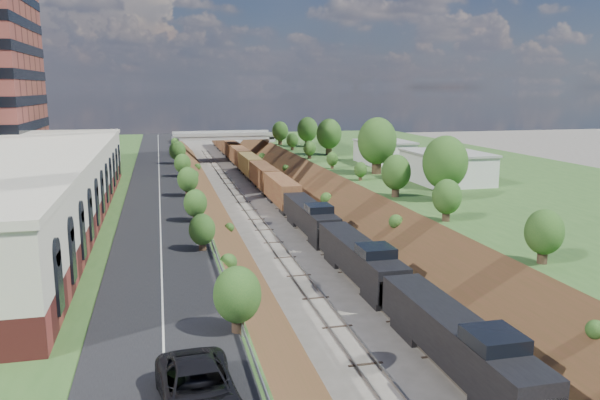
{
  "coord_description": "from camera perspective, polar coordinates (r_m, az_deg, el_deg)",
  "views": [
    {
      "loc": [
        -15.25,
        -21.68,
        18.04
      ],
      "look_at": [
        -0.63,
        39.0,
        6.0
      ],
      "focal_mm": 35.0,
      "sensor_mm": 36.0,
      "label": 1
    }
  ],
  "objects": [
    {
      "name": "platform_left",
      "position": [
        85.02,
        -25.35,
        -0.68
      ],
      "size": [
        44.0,
        180.0,
        5.0
      ],
      "primitive_type": "cube",
      "color": "#366027",
      "rests_on": "ground"
    },
    {
      "name": "platform_right",
      "position": [
        96.13,
        16.79,
        1.15
      ],
      "size": [
        44.0,
        180.0,
        5.0
      ],
      "primitive_type": "cube",
      "color": "#366027",
      "rests_on": "ground"
    },
    {
      "name": "embankment_left",
      "position": [
        83.76,
        -10.33,
        -1.7
      ],
      "size": [
        10.0,
        180.0,
        10.0
      ],
      "primitive_type": "cube",
      "rotation": [
        0.0,
        0.79,
        0.0
      ],
      "color": "brown",
      "rests_on": "ground"
    },
    {
      "name": "embankment_right",
      "position": [
        87.67,
        4.17,
        -0.98
      ],
      "size": [
        10.0,
        180.0,
        10.0
      ],
      "primitive_type": "cube",
      "rotation": [
        0.0,
        0.79,
        0.0
      ],
      "color": "brown",
      "rests_on": "ground"
    },
    {
      "name": "rail_left_track",
      "position": [
        84.58,
        -4.64,
        -1.37
      ],
      "size": [
        1.58,
        180.0,
        0.18
      ],
      "primitive_type": "cube",
      "color": "gray",
      "rests_on": "ground"
    },
    {
      "name": "rail_right_track",
      "position": [
        85.51,
        -1.2,
        -1.2
      ],
      "size": [
        1.58,
        180.0,
        0.18
      ],
      "primitive_type": "cube",
      "color": "gray",
      "rests_on": "ground"
    },
    {
      "name": "road",
      "position": [
        82.71,
        -13.56,
        1.58
      ],
      "size": [
        8.0,
        180.0,
        0.1
      ],
      "primitive_type": "cube",
      "color": "black",
      "rests_on": "platform_left"
    },
    {
      "name": "guardrail",
      "position": [
        82.52,
        -10.73,
        2.02
      ],
      "size": [
        0.1,
        171.0,
        0.7
      ],
      "color": "#99999E",
      "rests_on": "platform_left"
    },
    {
      "name": "commercial_building",
      "position": [
        61.77,
        -25.29,
        0.99
      ],
      "size": [
        14.3,
        62.3,
        7.0
      ],
      "color": "maroon",
      "rests_on": "platform_left"
    },
    {
      "name": "overpass",
      "position": [
        145.08,
        -7.5,
        5.64
      ],
      "size": [
        24.5,
        8.3,
        7.4
      ],
      "color": "gray",
      "rests_on": "ground"
    },
    {
      "name": "white_building_near",
      "position": [
        83.98,
        14.08,
        3.04
      ],
      "size": [
        9.0,
        12.0,
        4.0
      ],
      "primitive_type": "cube",
      "color": "silver",
      "rests_on": "platform_right"
    },
    {
      "name": "white_building_far",
      "position": [
        103.65,
        8.22,
        4.58
      ],
      "size": [
        8.0,
        10.0,
        3.6
      ],
      "primitive_type": "cube",
      "color": "silver",
      "rests_on": "platform_right"
    },
    {
      "name": "tree_right_large",
      "position": [
        70.14,
        13.97,
        3.51
      ],
      "size": [
        5.25,
        5.25,
        7.61
      ],
      "color": "#473323",
      "rests_on": "platform_right"
    },
    {
      "name": "tree_left_crest",
      "position": [
        43.25,
        -8.55,
        -3.94
      ],
      "size": [
        2.45,
        2.45,
        3.55
      ],
      "color": "#473323",
      "rests_on": "platform_left"
    },
    {
      "name": "freight_train",
      "position": [
        111.39,
        -4.2,
        2.9
      ],
      "size": [
        2.94,
        165.84,
        4.55
      ],
      "color": "black",
      "rests_on": "ground"
    },
    {
      "name": "suv",
      "position": [
        25.12,
        -9.89,
        -17.81
      ],
      "size": [
        3.53,
        6.91,
        1.87
      ],
      "primitive_type": "imported",
      "rotation": [
        0.0,
        0.0,
        0.07
      ],
      "color": "black",
      "rests_on": "road"
    }
  ]
}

